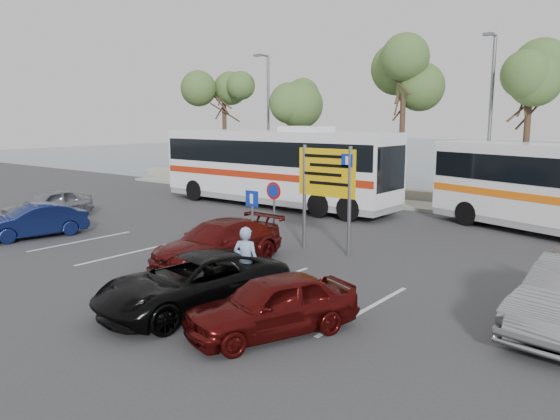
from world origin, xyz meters
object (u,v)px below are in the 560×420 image
Objects in this scene: direction_sign at (327,181)px; car_blue at (33,221)px; street_lamp_left at (267,116)px; suv_black at (193,283)px; car_silver_a at (48,205)px; street_lamp_right at (490,116)px; car_maroon at (218,243)px; car_red at (272,305)px; pedestrian_near at (246,262)px; coach_bus_left at (275,169)px.

car_blue is (-10.00, -4.95, -1.80)m from direction_sign.
street_lamp_left reaches higher than suv_black.
direction_sign is 0.90× the size of car_silver_a.
street_lamp_left is at bearing 105.10° from car_blue.
street_lamp_right is 1.72× the size of car_maroon.
car_blue is at bearing -165.25° from car_red.
car_silver_a reaches higher than car_maroon.
pedestrian_near is (2.74, -1.78, 0.23)m from car_maroon.
street_lamp_left is at bearing 136.83° from direction_sign.
suv_black is (0.65, -6.70, -1.77)m from direction_sign.
direction_sign is at bearing 136.91° from car_red.
car_silver_a is 0.85× the size of suv_black.
street_lamp_left reaches higher than car_red.
street_lamp_left is at bearing 134.41° from suv_black.
coach_bus_left is at bearing 121.70° from car_maroon.
street_lamp_right is 15.98m from pedestrian_near.
pedestrian_near is (0.34, 1.50, 0.25)m from suv_black.
direction_sign is 0.96× the size of car_red.
car_silver_a is at bearing -98.74° from street_lamp_left.
coach_bus_left is 3.31× the size of car_silver_a.
pedestrian_near is (11.00, -0.25, 0.28)m from car_blue.
coach_bus_left reaches higher than suv_black.
car_blue is (1.00, -15.27, -3.97)m from street_lamp_left.
street_lamp_left is 2.10× the size of car_blue.
street_lamp_right reaches higher than car_red.
direction_sign is 6.96m from suv_black.
street_lamp_left and street_lamp_right have the same top height.
street_lamp_right is 2.10× the size of car_blue.
car_blue is 1.02× the size of car_red.
car_silver_a is 1.05× the size of car_blue.
car_maroon is at bearing 136.20° from suv_black.
coach_bus_left is at bearing 54.20° from car_silver_a.
direction_sign reaches higher than suv_black.
coach_bus_left is (3.50, -3.69, -2.69)m from street_lamp_left.
direction_sign is (11.00, -10.32, -2.17)m from street_lamp_left.
street_lamp_right is 2.23× the size of direction_sign.
street_lamp_right reaches higher than car_blue.
street_lamp_right is at bearing 76.66° from car_maroon.
pedestrian_near is (1.00, -5.20, -1.52)m from direction_sign.
car_silver_a is 14.22m from pedestrian_near.
coach_bus_left reaches higher than car_blue.
car_red is at bearing 124.32° from pedestrian_near.
street_lamp_left reaches higher than car_maroon.
car_silver_a is (-15.00, -13.01, -3.92)m from street_lamp_right.
street_lamp_right is at bearing 79.06° from direction_sign.
pedestrian_near is (-1.00, -15.52, -3.69)m from street_lamp_right.
direction_sign is 0.94× the size of car_blue.
coach_bus_left is 10.89m from car_silver_a.
direction_sign reaches higher than car_blue.
car_blue is at bearing -42.21° from car_silver_a.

